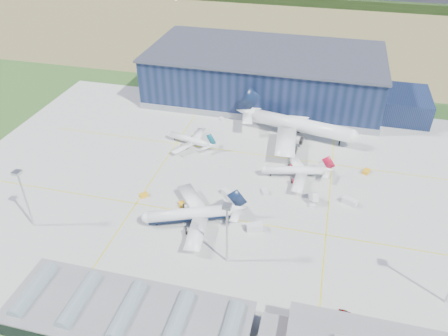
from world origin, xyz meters
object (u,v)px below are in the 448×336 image
Objects in this scene: gse_van_b at (227,193)px; airliner_red at (295,167)px; light_mast_west at (23,190)px; car_a at (345,312)px; airliner_widebody at (302,119)px; airliner_regional at (189,137)px; car_b at (176,297)px; gse_van_a at (350,202)px; gse_cart_b at (222,119)px; hangar at (270,77)px; light_mast_center at (227,225)px; airstair at (313,199)px; gse_tug_a at (182,205)px; gse_cart_a at (265,192)px; gse_tug_c at (366,172)px; gse_tug_b at (144,195)px; gse_van_c at (254,227)px; airliner_navy at (190,209)px.

airliner_red is at bearing -11.00° from gse_van_b.
light_mast_west is 108.55m from car_a.
light_mast_west reaches higher than airliner_widebody.
car_b is (22.86, -83.61, -3.65)m from airliner_regional.
gse_van_a is (71.26, -26.36, -3.06)m from airliner_regional.
gse_van_a is 1.70× the size of gse_cart_b.
light_mast_center is (7.19, -124.80, 3.82)m from hangar.
airliner_regional is 64.54m from airstair.
gse_cart_b is at bearing -93.63° from airliner_regional.
airliner_red is (15.26, 52.00, -10.50)m from light_mast_center.
airliner_regional is 7.80× the size of gse_tug_a.
light_mast_west is 54.41m from gse_tug_a.
airliner_regional is at bearing 78.16° from gse_van_b.
airliner_red reaches higher than gse_cart_b.
gse_cart_a reaches higher than gse_tug_a.
gse_cart_b is (-25.15, 92.00, -14.73)m from light_mast_center.
light_mast_center is at bearing -102.97° from gse_tug_c.
gse_tug_a is 1.03× the size of gse_cart_a.
gse_van_a is at bearing -13.28° from airstair.
airliner_regional is at bearing 126.94° from gse_tug_b.
light_mast_west is 42.44m from gse_tug_b.
hangar is at bearing 129.41° from airliner_widebody.
gse_van_b is at bearing 5.95° from gse_tug_a.
airliner_regional is 44.41m from gse_tug_a.
light_mast_west reaches higher than gse_cart_a.
gse_van_b reaches higher than car_b.
gse_tug_a is 17.93m from gse_van_b.
light_mast_center reaches higher than gse_van_c.
gse_tug_c is 0.63× the size of gse_van_c.
airliner_red is at bearing -96.64° from gse_cart_b.
gse_van_a is 1.70× the size of gse_cart_a.
airstair is (46.89, 14.36, 0.96)m from gse_tug_a.
car_b is at bearing 56.57° from airliner_red.
airliner_navy is 24.58m from gse_tug_b.
gse_tug_b is at bearing 38.47° from light_mast_west.
gse_cart_a is 1.00× the size of gse_cart_b.
gse_van_b is at bearing 59.17° from gse_tug_b.
airliner_navy is (-9.77, -109.81, -5.43)m from hangar.
gse_van_c reaches higher than gse_cart_a.
airstair reaches higher than gse_cart_a.
airliner_regional reaches higher than gse_tug_b.
airliner_widebody is at bearing 79.24° from airstair.
gse_tug_a is at bearing 16.36° from car_b.
airliner_red is at bearing -153.26° from airliner_navy.
light_mast_center is 6.85× the size of gse_tug_a.
airliner_red reaches higher than airstair.
gse_cart_a is at bearing -89.03° from airliner_widebody.
gse_tug_c is 1.08× the size of gse_cart_b.
airliner_navy is at bearing -102.73° from airliner_widebody.
hangar is 46.01× the size of gse_tug_b.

